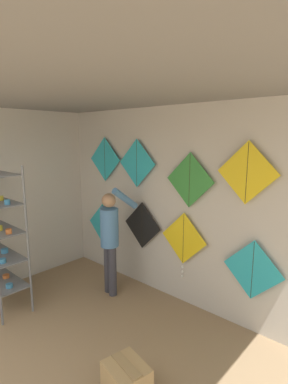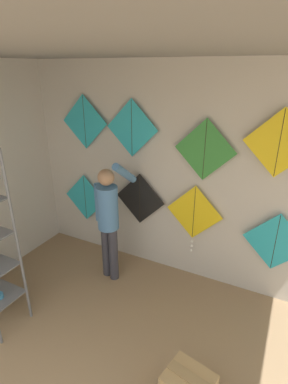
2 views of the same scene
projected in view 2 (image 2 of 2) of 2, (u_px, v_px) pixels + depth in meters
The scene contains 11 objects.
back_panel at pixel (170, 175), 3.89m from camera, with size 4.90×0.06×2.80m, color beige.
ceiling_slab at pixel (83, 47), 1.99m from camera, with size 4.90×4.02×0.04m, color gray.
shopkeeper at pixel (109, 215), 3.83m from camera, with size 0.42×0.55×1.67m.
kite_0 at pixel (85, 198), 4.60m from camera, with size 0.74×0.01×0.74m.
kite_1 at pixel (140, 199), 4.13m from camera, with size 0.74×0.01×0.74m.
kite_2 at pixel (194, 215), 3.83m from camera, with size 0.74×0.04×0.95m.
kite_3 at pixel (275, 242), 3.46m from camera, with size 0.74×0.01×0.74m.
kite_4 at pixel (84, 122), 4.11m from camera, with size 0.74×0.01×0.74m.
kite_5 at pixel (132, 128), 3.81m from camera, with size 0.74×0.01×0.74m.
kite_6 at pixel (205, 150), 3.47m from camera, with size 0.74×0.01×0.74m.
kite_7 at pixel (279, 144), 3.08m from camera, with size 0.74×0.01×0.74m.
Camera 2 is at (1.37, -0.17, 2.70)m, focal length 28.00 mm.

